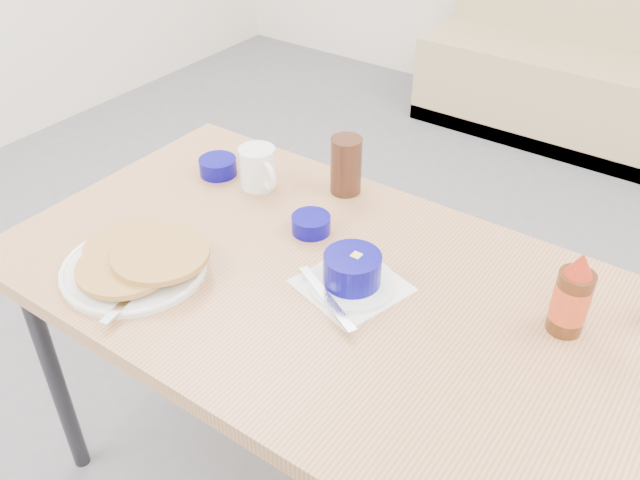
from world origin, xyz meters
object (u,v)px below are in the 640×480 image
Objects in this scene: booth_bench at (618,77)px; creamer_bowl at (218,167)px; dining_table at (322,301)px; amber_tumbler at (346,165)px; pancake_plate at (137,262)px; grits_setting at (352,274)px; syrup_bottle at (572,298)px; coffee_mug at (258,168)px; butter_bowl at (311,224)px.

booth_bench reaches higher than creamer_bowl.
dining_table is 9.57× the size of amber_tumbler.
creamer_bowl is at bearing 108.46° from pancake_plate.
creamer_bowl is at bearing 161.02° from grits_setting.
creamer_bowl is 0.94m from syrup_bottle.
syrup_bottle is (0.47, 0.14, 0.14)m from dining_table.
syrup_bottle is at bearing -3.25° from creamer_bowl.
coffee_mug reaches higher than butter_bowl.
grits_setting is 2.62× the size of creamer_bowl.
pancake_plate is at bearing -123.40° from butter_bowl.
pancake_plate is 0.42m from coffee_mug.
grits_setting is at bearing 28.21° from pancake_plate.
pancake_plate is at bearing -97.06° from booth_bench.
booth_bench is at bearing 90.00° from dining_table.
booth_bench is at bearing 91.47° from grits_setting.
creamer_bowl is (-0.13, 0.40, -0.00)m from pancake_plate.
grits_setting is at bearing -25.88° from coffee_mug.
creamer_bowl reaches higher than dining_table.
amber_tumbler reaches higher than coffee_mug.
grits_setting is 0.42m from syrup_bottle.
grits_setting is at bearing -54.52° from amber_tumbler.
butter_bowl is (-0.19, 0.11, -0.01)m from grits_setting.
coffee_mug is 0.22m from amber_tumbler.
dining_table is at bearing -22.66° from creamer_bowl.
butter_bowl is (0.22, -0.09, -0.03)m from coffee_mug.
creamer_bowl is (-0.13, -0.01, -0.03)m from coffee_mug.
booth_bench is 2.39m from coffee_mug.
booth_bench reaches higher than syrup_bottle.
grits_setting reaches higher than dining_table.
booth_bench is at bearing 78.56° from creamer_bowl.
creamer_bowl is at bearing -173.58° from coffee_mug.
grits_setting is 2.83× the size of butter_bowl.
amber_tumbler is at bearing 164.18° from syrup_bottle.
grits_setting is at bearing -161.83° from syrup_bottle.
pancake_plate is 3.53× the size of butter_bowl.
grits_setting is (0.06, 0.01, 0.10)m from dining_table.
pancake_plate is 3.27× the size of creamer_bowl.
booth_bench is 21.04× the size of butter_bowl.
amber_tumbler is at bearing 125.48° from grits_setting.
amber_tumbler is at bearing 29.48° from coffee_mug.
coffee_mug is at bearing -98.47° from booth_bench.
pancake_plate reaches higher than creamer_bowl.
coffee_mug is 0.81m from syrup_bottle.
booth_bench is 5.95× the size of pancake_plate.
booth_bench is 7.42× the size of grits_setting.
syrup_bottle reaches higher than dining_table.
creamer_bowl is at bearing 176.75° from syrup_bottle.
grits_setting is at bearing -18.98° from creamer_bowl.
dining_table is at bearing -64.22° from amber_tumbler.
booth_bench reaches higher than amber_tumbler.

